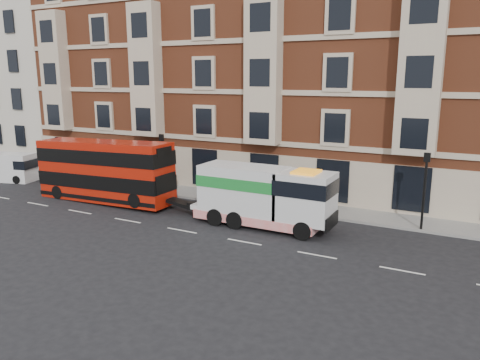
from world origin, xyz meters
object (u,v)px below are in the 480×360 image
(pedestrian, at_px, (143,180))
(box_van, at_px, (8,167))
(double_decker_bus, at_px, (104,170))
(tow_truck, at_px, (262,196))

(pedestrian, bearing_deg, box_van, -130.07)
(double_decker_bus, height_order, tow_truck, double_decker_bus)
(tow_truck, bearing_deg, pedestrian, 163.65)
(tow_truck, xyz_separation_m, box_van, (-24.07, 1.21, -0.71))
(pedestrian, bearing_deg, double_decker_bus, -59.28)
(box_van, height_order, pedestrian, box_van)
(tow_truck, relative_size, pedestrian, 5.38)
(tow_truck, bearing_deg, box_van, 177.12)
(box_van, bearing_deg, pedestrian, -5.01)
(double_decker_bus, xyz_separation_m, box_van, (-12.02, 1.21, -1.10))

